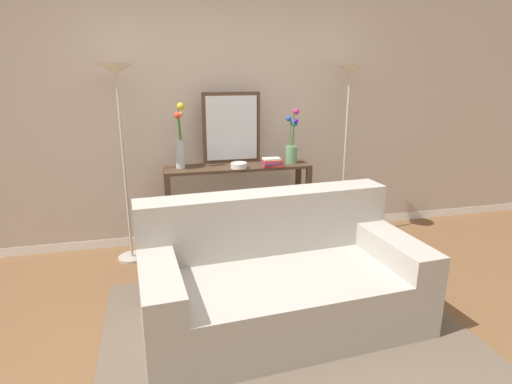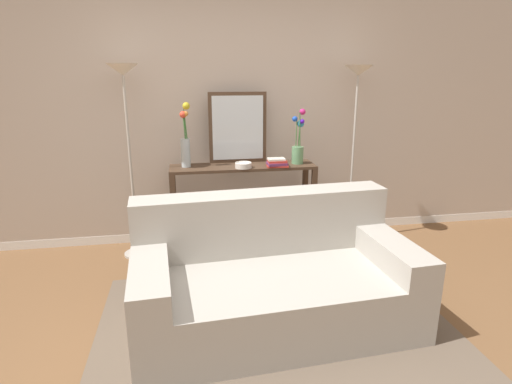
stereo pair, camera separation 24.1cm
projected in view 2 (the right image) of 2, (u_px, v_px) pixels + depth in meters
The scene contains 13 objects.
ground_plane at pixel (248, 352), 2.72m from camera, with size 16.00×16.00×0.02m, color brown.
back_wall at pixel (216, 111), 4.27m from camera, with size 12.00×0.15×2.72m.
area_rug at pixel (277, 332), 2.90m from camera, with size 2.47×1.90×0.01m.
couch at pixel (272, 281), 2.98m from camera, with size 1.97×1.11×0.88m.
console_table at pixel (243, 192), 4.16m from camera, with size 1.42×0.36×0.86m.
floor_lamp_left at pixel (126, 109), 3.74m from camera, with size 0.28×0.28×1.81m.
floor_lamp_right at pixel (356, 106), 4.10m from camera, with size 0.28×0.28×1.80m.
wall_mirror at pixel (238, 128), 4.12m from camera, with size 0.57×0.02×0.69m.
vase_tall_flowers at pixel (185, 141), 3.95m from camera, with size 0.10×0.11×0.61m.
vase_short_flowers at pixel (298, 146), 4.12m from camera, with size 0.12×0.12×0.54m.
fruit_bowl at pixel (243, 165), 3.97m from camera, with size 0.16×0.16×0.05m.
book_stack at pixel (277, 163), 4.03m from camera, with size 0.22×0.17×0.08m.
book_row_under_console at pixel (200, 244), 4.24m from camera, with size 0.29×0.18×0.13m.
Camera 2 is at (-0.34, -2.29, 1.75)m, focal length 29.39 mm.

